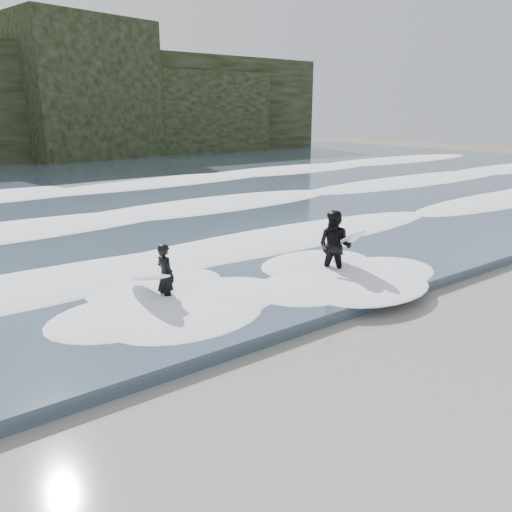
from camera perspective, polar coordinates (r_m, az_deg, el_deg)
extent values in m
plane|color=#74674F|center=(9.29, 20.50, -14.21)|extent=(120.00, 120.00, 0.00)
cube|color=#354355|center=(34.13, -24.55, 7.43)|extent=(90.00, 52.00, 0.30)
ellipsoid|color=white|center=(15.43, -8.17, 0.51)|extent=(60.00, 3.20, 0.20)
ellipsoid|color=white|center=(21.69, -17.07, 4.59)|extent=(60.00, 4.00, 0.24)
ellipsoid|color=white|center=(30.23, -22.95, 7.22)|extent=(60.00, 4.80, 0.30)
imported|color=black|center=(12.02, -10.30, -2.24)|extent=(0.44, 0.62, 1.57)
ellipsoid|color=silver|center=(11.89, -12.14, -2.39)|extent=(0.72, 2.23, 0.74)
imported|color=black|center=(13.74, 8.99, 1.06)|extent=(1.09, 1.19, 1.98)
ellipsoid|color=white|center=(14.02, 10.22, 1.62)|extent=(1.05, 1.91, 1.11)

